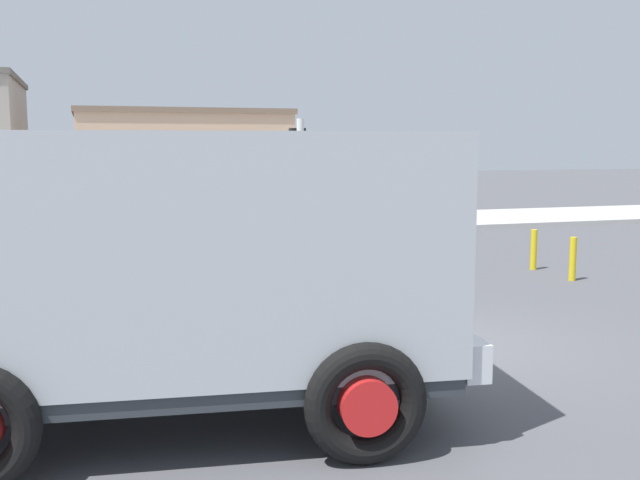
{
  "coord_description": "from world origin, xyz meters",
  "views": [
    {
      "loc": [
        -4.51,
        -9.2,
        2.8
      ],
      "look_at": [
        -0.83,
        2.5,
        1.2
      ],
      "focal_mm": 41.67,
      "sensor_mm": 36.0,
      "label": 1
    }
  ],
  "objects_px": {
    "truck_foreground": "(178,260)",
    "bollard_far": "(534,250)",
    "car_far_side": "(167,224)",
    "pedestrian_near_kerb": "(240,223)",
    "bollard_near": "(573,259)",
    "car_red_near": "(328,224)",
    "cyclist": "(405,256)",
    "traffic_light_pole": "(299,188)"
  },
  "relations": [
    {
      "from": "car_far_side",
      "to": "traffic_light_pole",
      "type": "bearing_deg",
      "value": -77.68
    },
    {
      "from": "traffic_light_pole",
      "to": "car_far_side",
      "type": "xyz_separation_m",
      "value": [
        -1.48,
        6.8,
        -1.25
      ]
    },
    {
      "from": "cyclist",
      "to": "pedestrian_near_kerb",
      "type": "bearing_deg",
      "value": 104.72
    },
    {
      "from": "pedestrian_near_kerb",
      "to": "bollard_far",
      "type": "relative_size",
      "value": 1.8
    },
    {
      "from": "car_far_side",
      "to": "bollard_far",
      "type": "distance_m",
      "value": 8.79
    },
    {
      "from": "cyclist",
      "to": "traffic_light_pole",
      "type": "relative_size",
      "value": 0.54
    },
    {
      "from": "truck_foreground",
      "to": "car_red_near",
      "type": "bearing_deg",
      "value": 64.39
    },
    {
      "from": "cyclist",
      "to": "pedestrian_near_kerb",
      "type": "distance_m",
      "value": 6.52
    },
    {
      "from": "pedestrian_near_kerb",
      "to": "bollard_far",
      "type": "distance_m",
      "value": 7.02
    },
    {
      "from": "car_far_side",
      "to": "pedestrian_near_kerb",
      "type": "distance_m",
      "value": 1.81
    },
    {
      "from": "car_far_side",
      "to": "truck_foreground",
      "type": "bearing_deg",
      "value": -95.25
    },
    {
      "from": "traffic_light_pole",
      "to": "car_red_near",
      "type": "xyz_separation_m",
      "value": [
        2.33,
        5.58,
        -1.25
      ]
    },
    {
      "from": "cyclist",
      "to": "bollard_far",
      "type": "bearing_deg",
      "value": 30.54
    },
    {
      "from": "cyclist",
      "to": "bollard_near",
      "type": "bearing_deg",
      "value": 14.52
    },
    {
      "from": "car_red_near",
      "to": "cyclist",
      "type": "bearing_deg",
      "value": -94.59
    },
    {
      "from": "truck_foreground",
      "to": "bollard_far",
      "type": "bearing_deg",
      "value": 38.72
    },
    {
      "from": "traffic_light_pole",
      "to": "bollard_near",
      "type": "relative_size",
      "value": 3.56
    },
    {
      "from": "traffic_light_pole",
      "to": "car_red_near",
      "type": "height_order",
      "value": "traffic_light_pole"
    },
    {
      "from": "car_red_near",
      "to": "bollard_far",
      "type": "bearing_deg",
      "value": -40.51
    },
    {
      "from": "cyclist",
      "to": "car_red_near",
      "type": "distance_m",
      "value": 5.73
    },
    {
      "from": "car_far_side",
      "to": "bollard_far",
      "type": "bearing_deg",
      "value": -30.34
    },
    {
      "from": "truck_foreground",
      "to": "bollard_near",
      "type": "xyz_separation_m",
      "value": [
        8.63,
        5.51,
        -1.22
      ]
    },
    {
      "from": "bollard_near",
      "to": "pedestrian_near_kerb",
      "type": "bearing_deg",
      "value": 138.48
    },
    {
      "from": "cyclist",
      "to": "car_red_near",
      "type": "height_order",
      "value": "cyclist"
    },
    {
      "from": "pedestrian_near_kerb",
      "to": "bollard_far",
      "type": "bearing_deg",
      "value": -32.92
    },
    {
      "from": "cyclist",
      "to": "bollard_far",
      "type": "relative_size",
      "value": 1.92
    },
    {
      "from": "bollard_far",
      "to": "car_far_side",
      "type": "bearing_deg",
      "value": 149.66
    },
    {
      "from": "car_far_side",
      "to": "pedestrian_near_kerb",
      "type": "height_order",
      "value": "pedestrian_near_kerb"
    },
    {
      "from": "truck_foreground",
      "to": "bollard_near",
      "type": "height_order",
      "value": "truck_foreground"
    },
    {
      "from": "traffic_light_pole",
      "to": "pedestrian_near_kerb",
      "type": "bearing_deg",
      "value": 88.0
    },
    {
      "from": "traffic_light_pole",
      "to": "car_far_side",
      "type": "distance_m",
      "value": 7.07
    },
    {
      "from": "truck_foreground",
      "to": "car_far_side",
      "type": "height_order",
      "value": "truck_foreground"
    },
    {
      "from": "car_red_near",
      "to": "truck_foreground",
      "type": "bearing_deg",
      "value": -115.61
    },
    {
      "from": "truck_foreground",
      "to": "car_far_side",
      "type": "xyz_separation_m",
      "value": [
        1.04,
        11.35,
        -0.85
      ]
    },
    {
      "from": "truck_foreground",
      "to": "pedestrian_near_kerb",
      "type": "distance_m",
      "value": 11.1
    },
    {
      "from": "traffic_light_pole",
      "to": "bollard_near",
      "type": "bearing_deg",
      "value": 8.93
    },
    {
      "from": "pedestrian_near_kerb",
      "to": "bollard_near",
      "type": "height_order",
      "value": "pedestrian_near_kerb"
    },
    {
      "from": "car_red_near",
      "to": "bollard_far",
      "type": "relative_size",
      "value": 4.75
    },
    {
      "from": "truck_foreground",
      "to": "car_far_side",
      "type": "relative_size",
      "value": 1.36
    },
    {
      "from": "truck_foreground",
      "to": "bollard_far",
      "type": "distance_m",
      "value": 11.12
    },
    {
      "from": "truck_foreground",
      "to": "car_red_near",
      "type": "height_order",
      "value": "truck_foreground"
    },
    {
      "from": "traffic_light_pole",
      "to": "bollard_near",
      "type": "distance_m",
      "value": 6.38
    }
  ]
}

